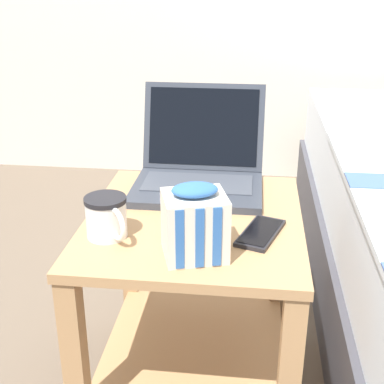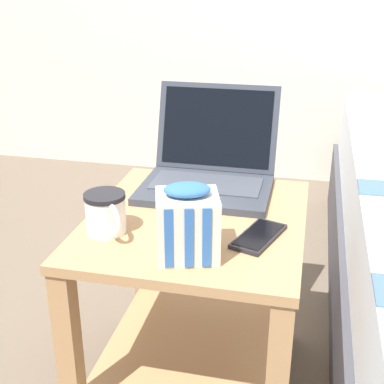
{
  "view_description": "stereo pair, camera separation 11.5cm",
  "coord_description": "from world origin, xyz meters",
  "px_view_note": "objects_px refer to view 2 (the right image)",
  "views": [
    {
      "loc": [
        0.12,
        -1.09,
        1.03
      ],
      "look_at": [
        0.0,
        -0.04,
        0.58
      ],
      "focal_mm": 50.0,
      "sensor_mm": 36.0,
      "label": 1
    },
    {
      "loc": [
        0.24,
        -1.08,
        1.03
      ],
      "look_at": [
        0.0,
        -0.04,
        0.58
      ],
      "focal_mm": 50.0,
      "sensor_mm": 36.0,
      "label": 2
    }
  ],
  "objects_px": {
    "snack_bag": "(187,223)",
    "cell_phone": "(259,236)",
    "mug_front_left": "(106,211)",
    "laptop": "(209,168)"
  },
  "relations": [
    {
      "from": "snack_bag",
      "to": "cell_phone",
      "type": "relative_size",
      "value": 0.92
    },
    {
      "from": "snack_bag",
      "to": "cell_phone",
      "type": "distance_m",
      "value": 0.18
    },
    {
      "from": "snack_bag",
      "to": "cell_phone",
      "type": "bearing_deg",
      "value": 37.85
    },
    {
      "from": "laptop",
      "to": "cell_phone",
      "type": "xyz_separation_m",
      "value": [
        0.16,
        -0.26,
        -0.04
      ]
    },
    {
      "from": "laptop",
      "to": "mug_front_left",
      "type": "relative_size",
      "value": 2.95
    },
    {
      "from": "laptop",
      "to": "cell_phone",
      "type": "height_order",
      "value": "laptop"
    },
    {
      "from": "mug_front_left",
      "to": "laptop",
      "type": "bearing_deg",
      "value": 62.45
    },
    {
      "from": "mug_front_left",
      "to": "cell_phone",
      "type": "xyz_separation_m",
      "value": [
        0.32,
        0.05,
        -0.04
      ]
    },
    {
      "from": "snack_bag",
      "to": "mug_front_left",
      "type": "bearing_deg",
      "value": 163.65
    },
    {
      "from": "cell_phone",
      "to": "snack_bag",
      "type": "bearing_deg",
      "value": -142.15
    }
  ]
}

